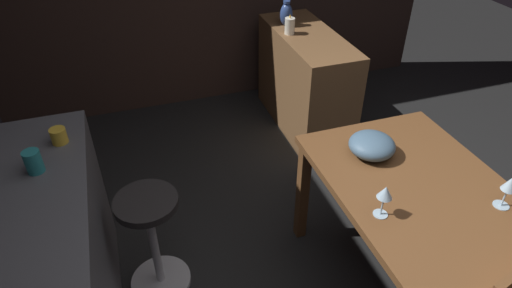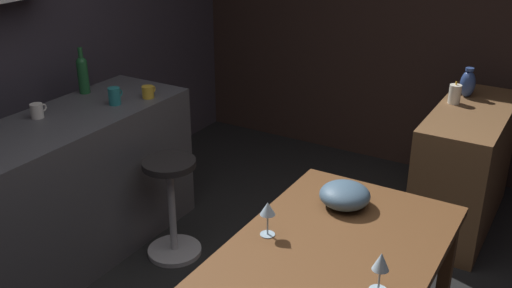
{
  "view_description": "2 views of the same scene",
  "coord_description": "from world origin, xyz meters",
  "px_view_note": "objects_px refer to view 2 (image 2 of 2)",
  "views": [
    {
      "loc": [
        -1.18,
        1.0,
        2.12
      ],
      "look_at": [
        0.52,
        0.43,
        0.83
      ],
      "focal_mm": 30.9,
      "sensor_mm": 36.0,
      "label": 1
    },
    {
      "loc": [
        -1.93,
        -1.02,
        2.13
      ],
      "look_at": [
        0.48,
        0.4,
        0.89
      ],
      "focal_mm": 41.45,
      "sensor_mm": 36.0,
      "label": 2
    }
  ],
  "objects_px": {
    "fruit_bowl": "(345,195)",
    "cup_teal": "(115,96)",
    "wine_glass_left": "(268,210)",
    "wine_bottle_green": "(83,73)",
    "wine_glass_right": "(381,263)",
    "pillar_candle_tall": "(455,94)",
    "sideboard_cabinet": "(464,168)",
    "dining_table": "(326,274)",
    "cup_white": "(37,111)",
    "cup_mustard": "(148,92)",
    "vase_ceramic_blue": "(468,83)",
    "bar_stool": "(172,205)"
  },
  "relations": [
    {
      "from": "fruit_bowl",
      "to": "cup_teal",
      "type": "relative_size",
      "value": 2.21
    },
    {
      "from": "wine_glass_left",
      "to": "wine_bottle_green",
      "type": "height_order",
      "value": "wine_bottle_green"
    },
    {
      "from": "wine_glass_right",
      "to": "pillar_candle_tall",
      "type": "relative_size",
      "value": 1.11
    },
    {
      "from": "sideboard_cabinet",
      "to": "cup_teal",
      "type": "relative_size",
      "value": 10.19
    },
    {
      "from": "dining_table",
      "to": "cup_white",
      "type": "distance_m",
      "value": 1.94
    },
    {
      "from": "cup_mustard",
      "to": "dining_table",
      "type": "bearing_deg",
      "value": -116.66
    },
    {
      "from": "vase_ceramic_blue",
      "to": "pillar_candle_tall",
      "type": "bearing_deg",
      "value": 167.22
    },
    {
      "from": "cup_teal",
      "to": "cup_mustard",
      "type": "bearing_deg",
      "value": -25.37
    },
    {
      "from": "dining_table",
      "to": "fruit_bowl",
      "type": "distance_m",
      "value": 0.46
    },
    {
      "from": "cup_teal",
      "to": "vase_ceramic_blue",
      "type": "distance_m",
      "value": 2.29
    },
    {
      "from": "dining_table",
      "to": "sideboard_cabinet",
      "type": "height_order",
      "value": "sideboard_cabinet"
    },
    {
      "from": "cup_mustard",
      "to": "wine_glass_right",
      "type": "bearing_deg",
      "value": -116.05
    },
    {
      "from": "fruit_bowl",
      "to": "vase_ceramic_blue",
      "type": "distance_m",
      "value": 1.66
    },
    {
      "from": "wine_glass_right",
      "to": "cup_mustard",
      "type": "height_order",
      "value": "cup_mustard"
    },
    {
      "from": "dining_table",
      "to": "vase_ceramic_blue",
      "type": "bearing_deg",
      "value": -2.19
    },
    {
      "from": "cup_mustard",
      "to": "cup_white",
      "type": "bearing_deg",
      "value": 151.41
    },
    {
      "from": "wine_glass_left",
      "to": "cup_teal",
      "type": "bearing_deg",
      "value": 67.42
    },
    {
      "from": "wine_bottle_green",
      "to": "vase_ceramic_blue",
      "type": "relative_size",
      "value": 1.49
    },
    {
      "from": "cup_mustard",
      "to": "wine_glass_left",
      "type": "bearing_deg",
      "value": -120.88
    },
    {
      "from": "dining_table",
      "to": "cup_teal",
      "type": "height_order",
      "value": "cup_teal"
    },
    {
      "from": "cup_teal",
      "to": "vase_ceramic_blue",
      "type": "xyz_separation_m",
      "value": [
        1.47,
        -1.76,
        -0.04
      ]
    },
    {
      "from": "pillar_candle_tall",
      "to": "vase_ceramic_blue",
      "type": "bearing_deg",
      "value": -12.78
    },
    {
      "from": "wine_bottle_green",
      "to": "pillar_candle_tall",
      "type": "distance_m",
      "value": 2.39
    },
    {
      "from": "cup_mustard",
      "to": "cup_teal",
      "type": "relative_size",
      "value": 1.01
    },
    {
      "from": "pillar_candle_tall",
      "to": "vase_ceramic_blue",
      "type": "relative_size",
      "value": 0.75
    },
    {
      "from": "vase_ceramic_blue",
      "to": "fruit_bowl",
      "type": "bearing_deg",
      "value": 173.77
    },
    {
      "from": "fruit_bowl",
      "to": "cup_mustard",
      "type": "relative_size",
      "value": 2.18
    },
    {
      "from": "wine_glass_left",
      "to": "cup_teal",
      "type": "distance_m",
      "value": 1.51
    },
    {
      "from": "dining_table",
      "to": "vase_ceramic_blue",
      "type": "xyz_separation_m",
      "value": [
        2.07,
        -0.08,
        0.26
      ]
    },
    {
      "from": "fruit_bowl",
      "to": "cup_white",
      "type": "relative_size",
      "value": 2.23
    },
    {
      "from": "cup_mustard",
      "to": "pillar_candle_tall",
      "type": "bearing_deg",
      "value": -55.91
    },
    {
      "from": "vase_ceramic_blue",
      "to": "dining_table",
      "type": "bearing_deg",
      "value": 177.81
    },
    {
      "from": "wine_glass_left",
      "to": "dining_table",
      "type": "bearing_deg",
      "value": -93.86
    },
    {
      "from": "pillar_candle_tall",
      "to": "cup_mustard",
      "type": "bearing_deg",
      "value": 124.09
    },
    {
      "from": "cup_mustard",
      "to": "pillar_candle_tall",
      "type": "height_order",
      "value": "cup_mustard"
    },
    {
      "from": "bar_stool",
      "to": "cup_teal",
      "type": "bearing_deg",
      "value": 84.14
    },
    {
      "from": "bar_stool",
      "to": "cup_white",
      "type": "relative_size",
      "value": 6.01
    },
    {
      "from": "cup_white",
      "to": "bar_stool",
      "type": "bearing_deg",
      "value": -61.92
    },
    {
      "from": "wine_glass_left",
      "to": "wine_glass_right",
      "type": "bearing_deg",
      "value": -102.82
    },
    {
      "from": "wine_glass_right",
      "to": "fruit_bowl",
      "type": "relative_size",
      "value": 0.7
    },
    {
      "from": "sideboard_cabinet",
      "to": "wine_bottle_green",
      "type": "bearing_deg",
      "value": 118.43
    },
    {
      "from": "wine_bottle_green",
      "to": "cup_mustard",
      "type": "distance_m",
      "value": 0.44
    },
    {
      "from": "wine_glass_left",
      "to": "cup_mustard",
      "type": "xyz_separation_m",
      "value": [
        0.78,
        1.3,
        0.08
      ]
    },
    {
      "from": "cup_teal",
      "to": "cup_white",
      "type": "relative_size",
      "value": 1.01
    },
    {
      "from": "wine_glass_right",
      "to": "wine_bottle_green",
      "type": "distance_m",
      "value": 2.39
    },
    {
      "from": "fruit_bowl",
      "to": "cup_teal",
      "type": "height_order",
      "value": "cup_teal"
    },
    {
      "from": "fruit_bowl",
      "to": "cup_teal",
      "type": "distance_m",
      "value": 1.6
    },
    {
      "from": "pillar_candle_tall",
      "to": "wine_bottle_green",
      "type": "bearing_deg",
      "value": 121.21
    },
    {
      "from": "sideboard_cabinet",
      "to": "vase_ceramic_blue",
      "type": "xyz_separation_m",
      "value": [
        0.23,
        0.1,
        0.5
      ]
    },
    {
      "from": "cup_white",
      "to": "pillar_candle_tall",
      "type": "height_order",
      "value": "cup_white"
    }
  ]
}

